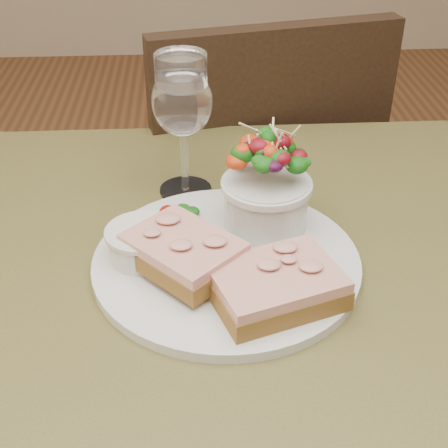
{
  "coord_description": "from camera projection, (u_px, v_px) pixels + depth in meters",
  "views": [
    {
      "loc": [
        -0.03,
        -0.53,
        1.18
      ],
      "look_at": [
        0.01,
        0.03,
        0.81
      ],
      "focal_mm": 50.0,
      "sensor_mm": 36.0,
      "label": 1
    }
  ],
  "objects": [
    {
      "name": "cafe_table",
      "position": [
        218.0,
        350.0,
        0.74
      ],
      "size": [
        0.8,
        0.8,
        0.75
      ],
      "color": "#433C1C",
      "rests_on": "ground"
    },
    {
      "name": "garnish",
      "position": [
        176.0,
        213.0,
        0.76
      ],
      "size": [
        0.05,
        0.04,
        0.02
      ],
      "color": "#0A390A",
      "rests_on": "dinner_plate"
    },
    {
      "name": "chair_far",
      "position": [
        240.0,
        269.0,
        1.44
      ],
      "size": [
        0.5,
        0.5,
        0.9
      ],
      "rotation": [
        0.0,
        0.0,
        3.36
      ],
      "color": "black",
      "rests_on": "ground"
    },
    {
      "name": "ramekin",
      "position": [
        142.0,
        242.0,
        0.69
      ],
      "size": [
        0.08,
        0.08,
        0.04
      ],
      "color": "beige",
      "rests_on": "dinner_plate"
    },
    {
      "name": "salad_bowl",
      "position": [
        267.0,
        183.0,
        0.72
      ],
      "size": [
        0.1,
        0.1,
        0.13
      ],
      "color": "silver",
      "rests_on": "dinner_plate"
    },
    {
      "name": "dinner_plate",
      "position": [
        226.0,
        262.0,
        0.7
      ],
      "size": [
        0.3,
        0.3,
        0.01
      ],
      "primitive_type": "cylinder",
      "color": "silver",
      "rests_on": "cafe_table"
    },
    {
      "name": "sandwich_front",
      "position": [
        276.0,
        285.0,
        0.63
      ],
      "size": [
        0.15,
        0.13,
        0.03
      ],
      "rotation": [
        0.0,
        0.0,
        0.33
      ],
      "color": "#482E13",
      "rests_on": "dinner_plate"
    },
    {
      "name": "sandwich_back",
      "position": [
        183.0,
        252.0,
        0.67
      ],
      "size": [
        0.15,
        0.15,
        0.03
      ],
      "rotation": [
        0.0,
        0.0,
        -0.81
      ],
      "color": "#482E13",
      "rests_on": "dinner_plate"
    },
    {
      "name": "wine_glass",
      "position": [
        182.0,
        106.0,
        0.77
      ],
      "size": [
        0.08,
        0.08,
        0.18
      ],
      "color": "white",
      "rests_on": "cafe_table"
    }
  ]
}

